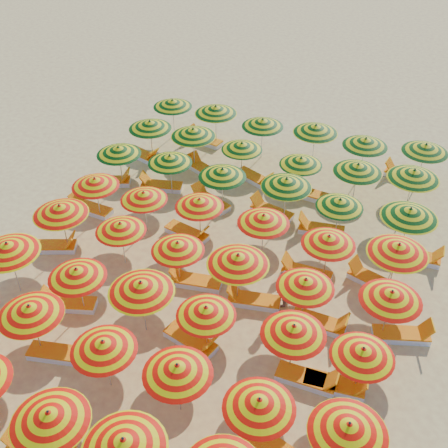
% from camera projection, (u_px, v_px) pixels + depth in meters
% --- Properties ---
extents(ground, '(120.00, 120.00, 0.00)m').
position_uv_depth(ground, '(219.00, 268.00, 19.71)').
color(ground, '#F4D36C').
rests_on(ground, ground).
extents(umbrella_2, '(2.02, 2.02, 2.03)m').
position_uv_depth(umbrella_2, '(49.00, 417.00, 13.01)').
color(umbrella_2, silver).
rests_on(umbrella_2, ground).
extents(umbrella_3, '(2.57, 2.57, 2.10)m').
position_uv_depth(umbrella_3, '(124.00, 444.00, 12.41)').
color(umbrella_3, silver).
rests_on(umbrella_3, ground).
extents(umbrella_7, '(2.20, 2.20, 2.00)m').
position_uv_depth(umbrella_7, '(30.00, 310.00, 15.71)').
color(umbrella_7, silver).
rests_on(umbrella_7, ground).
extents(umbrella_8, '(2.29, 2.29, 1.91)m').
position_uv_depth(umbrella_8, '(103.00, 346.00, 14.81)').
color(umbrella_8, silver).
rests_on(umbrella_8, ground).
extents(umbrella_9, '(2.23, 2.23, 1.95)m').
position_uv_depth(umbrella_9, '(177.00, 369.00, 14.17)').
color(umbrella_9, silver).
rests_on(umbrella_9, ground).
extents(umbrella_10, '(2.37, 2.37, 1.92)m').
position_uv_depth(umbrella_10, '(259.00, 403.00, 13.41)').
color(umbrella_10, silver).
rests_on(umbrella_10, ground).
extents(umbrella_11, '(2.22, 2.22, 2.01)m').
position_uv_depth(umbrella_11, '(349.00, 428.00, 12.80)').
color(umbrella_11, silver).
rests_on(umbrella_11, ground).
extents(umbrella_12, '(2.51, 2.51, 2.12)m').
position_uv_depth(umbrella_12, '(8.00, 248.00, 17.68)').
color(umbrella_12, silver).
rests_on(umbrella_12, ground).
extents(umbrella_13, '(2.27, 2.27, 1.91)m').
position_uv_depth(umbrella_13, '(77.00, 273.00, 17.04)').
color(umbrella_13, silver).
rests_on(umbrella_13, ground).
extents(umbrella_14, '(2.10, 2.10, 2.11)m').
position_uv_depth(umbrella_14, '(141.00, 287.00, 16.32)').
color(umbrella_14, silver).
rests_on(umbrella_14, ground).
extents(umbrella_15, '(2.26, 2.26, 1.85)m').
position_uv_depth(umbrella_15, '(206.00, 311.00, 15.87)').
color(umbrella_15, silver).
rests_on(umbrella_15, ground).
extents(umbrella_16, '(2.37, 2.37, 1.94)m').
position_uv_depth(umbrella_16, '(294.00, 330.00, 15.21)').
color(umbrella_16, silver).
rests_on(umbrella_16, ground).
extents(umbrella_17, '(2.23, 2.23, 1.84)m').
position_uv_depth(umbrella_17, '(363.00, 352.00, 14.71)').
color(umbrella_17, silver).
rests_on(umbrella_17, ground).
extents(umbrella_18, '(2.40, 2.40, 2.06)m').
position_uv_depth(umbrella_18, '(60.00, 210.00, 19.38)').
color(umbrella_18, silver).
rests_on(umbrella_18, ground).
extents(umbrella_19, '(2.24, 2.24, 1.85)m').
position_uv_depth(umbrella_19, '(120.00, 227.00, 18.92)').
color(umbrella_19, silver).
rests_on(umbrella_19, ground).
extents(umbrella_20, '(2.03, 2.03, 1.86)m').
position_uv_depth(umbrella_20, '(178.00, 246.00, 18.10)').
color(umbrella_20, silver).
rests_on(umbrella_20, ground).
extents(umbrella_21, '(2.48, 2.48, 2.10)m').
position_uv_depth(umbrella_21, '(238.00, 259.00, 17.28)').
color(umbrella_21, silver).
rests_on(umbrella_21, ground).
extents(umbrella_22, '(2.17, 2.17, 1.88)m').
position_uv_depth(umbrella_22, '(306.00, 283.00, 16.72)').
color(umbrella_22, silver).
rests_on(umbrella_22, ground).
extents(umbrella_23, '(2.02, 2.02, 1.96)m').
position_uv_depth(umbrella_23, '(391.00, 296.00, 16.21)').
color(umbrella_23, silver).
rests_on(umbrella_23, ground).
extents(umbrella_24, '(2.19, 2.19, 1.90)m').
position_uv_depth(umbrella_24, '(95.00, 182.00, 20.99)').
color(umbrella_24, silver).
rests_on(umbrella_24, ground).
extents(umbrella_25, '(2.30, 2.30, 1.84)m').
position_uv_depth(umbrella_25, '(144.00, 196.00, 20.38)').
color(umbrella_25, silver).
rests_on(umbrella_25, ground).
extents(umbrella_26, '(2.19, 2.19, 1.88)m').
position_uv_depth(umbrella_26, '(199.00, 203.00, 19.98)').
color(umbrella_26, silver).
rests_on(umbrella_26, ground).
extents(umbrella_27, '(2.42, 2.42, 1.93)m').
position_uv_depth(umbrella_27, '(264.00, 219.00, 19.16)').
color(umbrella_27, silver).
rests_on(umbrella_27, ground).
extents(umbrella_28, '(2.29, 2.29, 1.91)m').
position_uv_depth(umbrella_28, '(329.00, 240.00, 18.30)').
color(umbrella_28, silver).
rests_on(umbrella_28, ground).
extents(umbrella_29, '(2.23, 2.23, 2.09)m').
position_uv_depth(umbrella_29, '(398.00, 249.00, 17.69)').
color(umbrella_29, silver).
rests_on(umbrella_29, ground).
extents(umbrella_30, '(2.15, 2.15, 1.93)m').
position_uv_depth(umbrella_30, '(119.00, 150.00, 22.79)').
color(umbrella_30, silver).
rests_on(umbrella_30, ground).
extents(umbrella_31, '(1.99, 1.99, 1.89)m').
position_uv_depth(umbrella_31, '(170.00, 159.00, 22.32)').
color(umbrella_31, silver).
rests_on(umbrella_31, ground).
extents(umbrella_32, '(2.03, 2.03, 1.96)m').
position_uv_depth(umbrella_32, '(222.00, 173.00, 21.41)').
color(umbrella_32, silver).
rests_on(umbrella_32, ground).
extents(umbrella_33, '(2.39, 2.39, 2.03)m').
position_uv_depth(umbrella_33, '(287.00, 183.00, 20.75)').
color(umbrella_33, silver).
rests_on(umbrella_33, ground).
extents(umbrella_34, '(1.95, 1.95, 1.82)m').
position_uv_depth(umbrella_34, '(340.00, 203.00, 20.06)').
color(umbrella_34, silver).
rests_on(umbrella_34, ground).
extents(umbrella_35, '(2.62, 2.62, 2.10)m').
position_uv_depth(umbrella_35, '(410.00, 213.00, 19.17)').
color(umbrella_35, silver).
rests_on(umbrella_35, ground).
extents(umbrella_36, '(2.47, 2.47, 1.99)m').
position_uv_depth(umbrella_36, '(150.00, 125.00, 24.42)').
color(umbrella_36, silver).
rests_on(umbrella_36, ground).
extents(umbrella_37, '(2.42, 2.42, 2.04)m').
position_uv_depth(umbrella_37, '(193.00, 132.00, 23.78)').
color(umbrella_37, silver).
rests_on(umbrella_37, ground).
extents(umbrella_38, '(2.21, 2.21, 1.82)m').
position_uv_depth(umbrella_38, '(242.00, 146.00, 23.25)').
color(umbrella_38, silver).
rests_on(umbrella_38, ground).
extents(umbrella_39, '(2.28, 2.28, 1.83)m').
position_uv_depth(umbrella_39, '(301.00, 161.00, 22.29)').
color(umbrella_39, silver).
rests_on(umbrella_39, ground).
extents(umbrella_40, '(2.31, 2.31, 2.01)m').
position_uv_depth(umbrella_40, '(358.00, 168.00, 21.61)').
color(umbrella_40, silver).
rests_on(umbrella_40, ground).
extents(umbrella_41, '(2.50, 2.50, 2.10)m').
position_uv_depth(umbrella_41, '(414.00, 174.00, 21.12)').
color(umbrella_41, silver).
rests_on(umbrella_41, ground).
extents(umbrella_42, '(1.90, 1.90, 1.93)m').
position_uv_depth(umbrella_42, '(173.00, 103.00, 26.21)').
color(umbrella_42, silver).
rests_on(umbrella_42, ground).
extents(umbrella_43, '(1.99, 1.99, 2.06)m').
position_uv_depth(umbrella_43, '(216.00, 110.00, 25.44)').
color(umbrella_43, silver).
rests_on(umbrella_43, ground).
extents(umbrella_44, '(2.09, 2.09, 1.95)m').
position_uv_depth(umbrella_44, '(263.00, 123.00, 24.63)').
color(umbrella_44, silver).
rests_on(umbrella_44, ground).
extents(umbrella_45, '(2.22, 2.22, 2.05)m').
position_uv_depth(umbrella_45, '(316.00, 129.00, 24.01)').
color(umbrella_45, silver).
rests_on(umbrella_45, ground).
extents(umbrella_46, '(2.01, 2.01, 1.99)m').
position_uv_depth(umbrella_46, '(365.00, 142.00, 23.22)').
color(umbrella_46, silver).
rests_on(umbrella_46, ground).
extents(umbrella_47, '(2.44, 2.44, 2.00)m').
position_uv_depth(umbrella_47, '(426.00, 148.00, 22.82)').
color(umbrella_47, silver).
rests_on(umbrella_47, ground).
extents(lounger_6, '(1.82, 0.95, 0.69)m').
position_uv_depth(lounger_6, '(59.00, 353.00, 16.54)').
color(lounger_6, white).
rests_on(lounger_6, ground).
extents(lounger_8, '(1.83, 1.08, 0.69)m').
position_uv_depth(lounger_8, '(68.00, 304.00, 18.13)').
color(lounger_8, white).
rests_on(lounger_8, ground).
extents(lounger_9, '(1.82, 1.01, 0.69)m').
position_uv_depth(lounger_9, '(192.00, 341.00, 16.91)').
color(lounger_9, white).
rests_on(lounger_9, ground).
extents(lounger_10, '(1.74, 0.60, 0.69)m').
position_uv_depth(lounger_10, '(308.00, 379.00, 15.82)').
color(lounger_10, white).
rests_on(lounger_10, ground).
extents(lounger_11, '(1.78, 0.74, 0.69)m').
position_uv_depth(lounger_11, '(336.00, 385.00, 15.66)').
color(lounger_11, white).
rests_on(lounger_11, ground).
extents(lounger_12, '(1.82, 1.19, 0.69)m').
position_uv_depth(lounger_12, '(54.00, 246.00, 20.41)').
color(lounger_12, white).
rests_on(lounger_12, ground).
extents(lounger_13, '(1.80, 0.85, 0.69)m').
position_uv_depth(lounger_13, '(195.00, 281.00, 18.96)').
color(lounger_13, white).
rests_on(lounger_13, ground).
extents(lounger_14, '(1.81, 0.89, 0.69)m').
position_uv_depth(lounger_14, '(253.00, 300.00, 18.25)').
color(lounger_14, white).
rests_on(lounger_14, ground).
extents(lounger_15, '(1.75, 0.64, 0.69)m').
position_uv_depth(lounger_15, '(320.00, 323.00, 17.48)').
color(lounger_15, white).
rests_on(lounger_15, ground).
extents(lounger_16, '(1.83, 1.08, 0.69)m').
position_uv_depth(lounger_16, '(403.00, 335.00, 17.10)').
color(lounger_16, white).
rests_on(lounger_16, ground).
extents(lounger_17, '(1.77, 0.70, 0.69)m').
position_uv_depth(lounger_17, '(91.00, 208.00, 22.27)').
color(lounger_17, white).
rests_on(lounger_17, ground).
extents(lounger_18, '(1.82, 0.94, 0.69)m').
position_uv_depth(lounger_18, '(188.00, 233.00, 21.01)').
color(lounger_18, white).
rests_on(lounger_18, ground).
extents(lounger_19, '(1.74, 0.60, 0.69)m').
position_uv_depth(lounger_19, '(305.00, 273.00, 19.28)').
color(lounger_19, white).
rests_on(lounger_19, ground).
extents(lounger_20, '(1.83, 1.07, 0.69)m').
position_uv_depth(lounger_20, '(372.00, 280.00, 19.01)').
color(lounger_20, white).
rests_on(lounger_20, ground).
extents(lounger_21, '(1.82, 1.21, 0.69)m').
position_uv_depth(lounger_21, '(111.00, 181.00, 23.80)').
color(lounger_21, white).
rests_on(lounger_21, ground).
extents(lounger_22, '(1.82, 0.98, 0.69)m').
position_uv_depth(lounger_22, '(161.00, 186.00, 23.53)').
color(lounger_22, white).
rests_on(lounger_22, ground).
extents(lounger_23, '(1.82, 1.21, 0.69)m').
position_uv_depth(lounger_23, '(210.00, 201.00, 22.65)').
color(lounger_23, white).
rests_on(lounger_23, ground).
extents(lounger_24, '(1.82, 0.94, 0.69)m').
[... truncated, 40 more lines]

